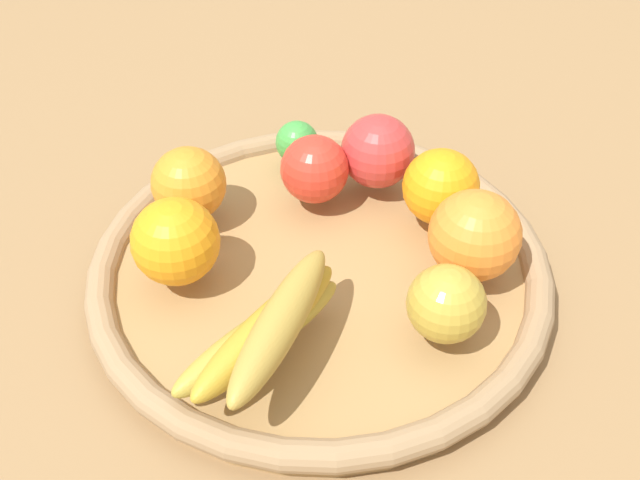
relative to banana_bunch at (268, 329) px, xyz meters
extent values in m
plane|color=olive|center=(0.07, -0.10, -0.07)|extent=(2.40, 2.40, 0.00)
cylinder|color=#A07B4A|center=(0.07, -0.10, -0.06)|extent=(0.41, 0.41, 0.02)
torus|color=#9A7B55|center=(0.07, -0.10, -0.04)|extent=(0.43, 0.43, 0.03)
ellipsoid|color=#AC9737|center=(0.01, 0.00, -0.01)|extent=(0.05, 0.17, 0.03)
ellipsoid|color=#B79329|center=(0.00, 0.00, 0.00)|extent=(0.08, 0.17, 0.03)
ellipsoid|color=#B18F3B|center=(-0.01, 0.00, 0.01)|extent=(0.12, 0.16, 0.03)
sphere|color=green|center=(0.20, -0.17, -0.01)|extent=(0.06, 0.06, 0.05)
sphere|color=red|center=(0.14, -0.15, 0.00)|extent=(0.07, 0.07, 0.07)
sphere|color=orange|center=(0.19, -0.04, 0.00)|extent=(0.08, 0.08, 0.07)
sphere|color=#C63735|center=(0.12, -0.22, 0.01)|extent=(0.10, 0.10, 0.07)
sphere|color=orange|center=(0.04, -0.23, 0.01)|extent=(0.09, 0.09, 0.07)
sphere|color=orange|center=(-0.03, -0.20, 0.01)|extent=(0.12, 0.12, 0.08)
sphere|color=gold|center=(-0.06, -0.13, 0.00)|extent=(0.09, 0.09, 0.07)
sphere|color=orange|center=(0.13, 0.01, 0.01)|extent=(0.10, 0.10, 0.08)
camera|label=1|loc=(-0.34, 0.20, 0.45)|focal=42.91mm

